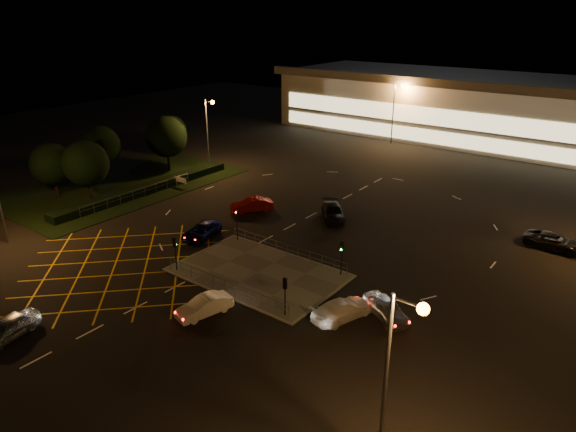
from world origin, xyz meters
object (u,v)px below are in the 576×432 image
Objects in this scene: car_queue_white at (204,306)px; car_near_silver at (8,328)px; car_far_dkgrey at (333,212)px; signal_ne at (342,251)px; signal_se at (285,289)px; signal_nw at (237,219)px; car_east_grey at (554,241)px; car_approach_white at (342,309)px; signal_sw at (175,247)px; car_right_silver at (386,308)px; car_circ_red at (252,205)px; car_left_blue at (201,231)px.

car_near_silver is at bearing -116.05° from car_queue_white.
signal_ne is at bearing -94.05° from car_far_dkgrey.
signal_se is 0.72× the size of car_queue_white.
car_queue_white is (6.96, -11.43, -1.65)m from signal_nw.
car_queue_white is at bearing 147.31° from car_east_grey.
signal_se is 4.55m from car_approach_white.
signal_sw is 1.00× the size of signal_se.
car_east_grey reaches higher than car_queue_white.
car_queue_white is (-5.04, -11.43, -1.65)m from signal_ne.
car_near_silver reaches higher than car_approach_white.
signal_sw is 19.27m from car_far_dkgrey.
car_right_silver is 3.29m from car_approach_white.
signal_sw and signal_se have the same top height.
car_circ_red is at bearing -74.47° from signal_sw.
signal_se reaches higher than car_east_grey.
car_near_silver reaches higher than car_queue_white.
car_circ_red reaches higher than car_right_silver.
car_near_silver is at bearing -99.32° from car_left_blue.
car_near_silver is 13.65m from car_queue_white.
signal_ne is 0.69× the size of car_right_silver.
signal_ne is at bearing 44.96° from car_near_silver.
signal_ne is at bearing 90.20° from car_right_silver.
car_right_silver is at bearing -144.14° from signal_se.
car_near_silver is 28.85m from car_circ_red.
signal_nw is at bearing 109.36° from car_right_silver.
signal_ne reaches higher than car_left_blue.
car_east_grey is (25.54, 16.97, -1.62)m from signal_nw.
car_near_silver is 23.80m from car_approach_white.
signal_nw reaches higher than car_right_silver.
signal_se is 6.32m from car_queue_white.
car_queue_white is at bearing -122.79° from car_far_dkgrey.
car_left_blue is at bearing 82.00° from car_near_silver.
signal_nw is 1.00× the size of signal_ne.
car_left_blue is 34.46m from car_east_grey.
car_near_silver is 1.01× the size of car_right_silver.
car_far_dkgrey is (-2.52, 22.13, 0.06)m from car_queue_white.
car_approach_white is (19.66, -12.58, -0.05)m from car_circ_red.
signal_se is 0.63× the size of car_left_blue.
car_right_silver is 0.95× the size of car_circ_red.
car_queue_white is 0.91× the size of car_circ_red.
signal_sw reaches higher than car_right_silver.
car_left_blue is 0.93× the size of car_east_grey.
car_far_dkgrey is 19.68m from car_approach_white.
car_circ_red is at bearing 120.75° from signal_nw.
signal_ne is 0.72× the size of car_queue_white.
car_left_blue is at bearing -174.24° from signal_ne.
signal_ne is at bearing -7.96° from car_left_blue.
signal_sw is 12.00m from signal_se.
car_approach_white reaches higher than car_left_blue.
signal_sw is 35.75m from car_east_grey.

